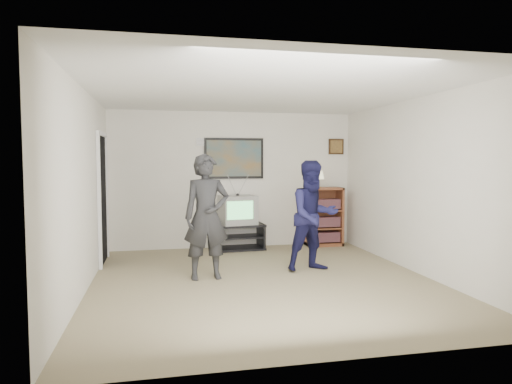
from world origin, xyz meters
name	(u,v)px	position (x,y,z in m)	size (l,w,h in m)	color
room_shell	(258,186)	(0.00, 0.35, 1.25)	(4.51, 5.00, 2.51)	#726748
media_stand	(238,237)	(0.03, 2.23, 0.23)	(0.96, 0.57, 0.46)	black
crt_television	(238,210)	(0.02, 2.23, 0.72)	(0.61, 0.52, 0.52)	gray
bookshelf	(324,217)	(1.69, 2.28, 0.55)	(0.67, 0.38, 1.10)	brown
table_lamp	(319,179)	(1.57, 2.24, 1.26)	(0.20, 0.20, 0.31)	#F5F0B9
person_tall	(207,217)	(-0.73, 0.30, 0.85)	(0.62, 0.41, 1.70)	#242426
person_short	(313,216)	(0.84, 0.44, 0.81)	(0.78, 0.61, 1.61)	#16163D
controller_left	(205,194)	(-0.72, 0.55, 1.15)	(0.03, 0.11, 0.03)	white
controller_right	(308,197)	(0.83, 0.69, 1.06)	(0.04, 0.12, 0.04)	white
poster	(234,158)	(0.00, 2.48, 1.65)	(1.10, 0.03, 0.75)	black
air_vent	(204,142)	(-0.55, 2.48, 1.95)	(0.28, 0.02, 0.14)	white
small_picture	(336,147)	(2.00, 2.48, 1.88)	(0.30, 0.03, 0.30)	black
doorway	(102,200)	(-2.23, 1.60, 1.00)	(0.03, 0.85, 2.00)	black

